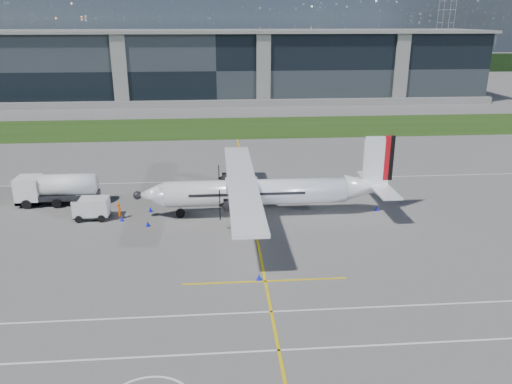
# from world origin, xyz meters

# --- Properties ---
(ground) EXTENTS (400.00, 400.00, 0.00)m
(ground) POSITION_xyz_m (0.00, 40.00, 0.00)
(ground) COLOR #5C5957
(ground) RESTS_ON ground
(grass_strip) EXTENTS (400.00, 18.00, 0.04)m
(grass_strip) POSITION_xyz_m (0.00, 48.00, 0.02)
(grass_strip) COLOR #203E10
(grass_strip) RESTS_ON ground
(terminal_building) EXTENTS (120.00, 20.00, 15.00)m
(terminal_building) POSITION_xyz_m (0.00, 80.00, 7.50)
(terminal_building) COLOR black
(terminal_building) RESTS_ON ground
(tree_line) EXTENTS (400.00, 6.00, 6.00)m
(tree_line) POSITION_xyz_m (0.00, 140.00, 3.00)
(tree_line) COLOR black
(tree_line) RESTS_ON ground
(pylon_east) EXTENTS (9.00, 4.60, 30.00)m
(pylon_east) POSITION_xyz_m (85.00, 150.00, 15.00)
(pylon_east) COLOR gray
(pylon_east) RESTS_ON ground
(yellow_taxiway_centerline) EXTENTS (0.20, 70.00, 0.01)m
(yellow_taxiway_centerline) POSITION_xyz_m (3.00, 10.00, 0.01)
(yellow_taxiway_centerline) COLOR yellow
(yellow_taxiway_centerline) RESTS_ON ground
(white_lane_line) EXTENTS (90.00, 0.15, 0.01)m
(white_lane_line) POSITION_xyz_m (0.00, -14.00, 0.01)
(white_lane_line) COLOR white
(white_lane_line) RESTS_ON ground
(turboprop_aircraft) EXTENTS (24.55, 25.46, 7.64)m
(turboprop_aircraft) POSITION_xyz_m (4.28, 6.91, 3.82)
(turboprop_aircraft) COLOR white
(turboprop_aircraft) RESTS_ON ground
(fuel_tanker_truck) EXTENTS (8.39, 2.73, 3.15)m
(fuel_tanker_truck) POSITION_xyz_m (-17.21, 11.66, 1.57)
(fuel_tanker_truck) COLOR silver
(fuel_tanker_truck) RESTS_ON ground
(baggage_tug) EXTENTS (3.43, 2.06, 2.06)m
(baggage_tug) POSITION_xyz_m (-12.25, 7.25, 1.03)
(baggage_tug) COLOR silver
(baggage_tug) RESTS_ON ground
(ground_crew_person) EXTENTS (0.55, 0.76, 1.84)m
(ground_crew_person) POSITION_xyz_m (-9.65, 7.07, 0.92)
(ground_crew_person) COLOR #F25907
(ground_crew_person) RESTS_ON ground
(safety_cone_portwing) EXTENTS (0.36, 0.36, 0.50)m
(safety_cone_portwing) POSITION_xyz_m (2.58, -5.77, 0.25)
(safety_cone_portwing) COLOR #0D16EC
(safety_cone_portwing) RESTS_ON ground
(safety_cone_stbdwing) EXTENTS (0.36, 0.36, 0.50)m
(safety_cone_stbdwing) POSITION_xyz_m (1.26, 19.47, 0.25)
(safety_cone_stbdwing) COLOR #0D16EC
(safety_cone_stbdwing) RESTS_ON ground
(safety_cone_fwd) EXTENTS (0.36, 0.36, 0.50)m
(safety_cone_fwd) POSITION_xyz_m (-9.37, 6.47, 0.25)
(safety_cone_fwd) COLOR #0D16EC
(safety_cone_fwd) RESTS_ON ground
(safety_cone_tail) EXTENTS (0.36, 0.36, 0.50)m
(safety_cone_tail) POSITION_xyz_m (15.43, 7.17, 0.25)
(safety_cone_tail) COLOR #0D16EC
(safety_cone_tail) RESTS_ON ground
(safety_cone_nose_stbd) EXTENTS (0.36, 0.36, 0.50)m
(safety_cone_nose_stbd) POSITION_xyz_m (-6.97, 8.67, 0.25)
(safety_cone_nose_stbd) COLOR #0D16EC
(safety_cone_nose_stbd) RESTS_ON ground
(safety_cone_nose_port) EXTENTS (0.36, 0.36, 0.50)m
(safety_cone_nose_port) POSITION_xyz_m (-6.78, 4.99, 0.25)
(safety_cone_nose_port) COLOR #0D16EC
(safety_cone_nose_port) RESTS_ON ground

